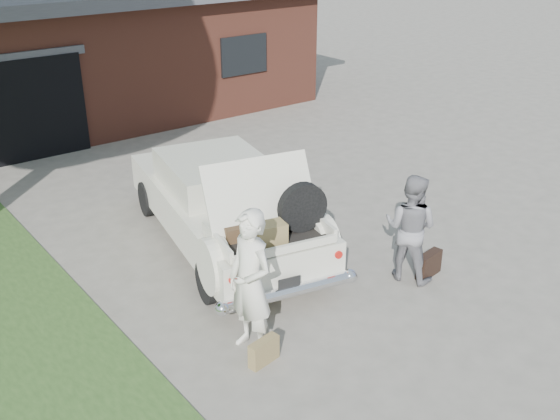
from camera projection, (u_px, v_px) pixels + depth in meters
ground at (306, 294)px, 9.35m from camera, size 90.00×90.00×0.00m
house at (61, 48)px, 17.48m from camera, size 12.80×7.80×3.30m
sedan at (224, 203)px, 10.50m from camera, size 2.83×5.12×1.91m
woman_left at (250, 283)px, 7.80m from camera, size 0.49×0.71×1.88m
woman_right at (410, 228)px, 9.45m from camera, size 0.87×0.97×1.63m
suitcase_left at (264, 351)px, 7.86m from camera, size 0.43×0.20×0.32m
suitcase_right at (429, 264)px, 9.76m from camera, size 0.50×0.22×0.37m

